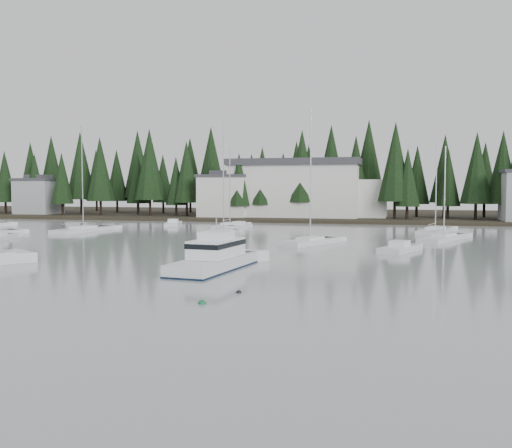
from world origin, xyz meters
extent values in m
plane|color=gray|center=(0.00, 0.00, 0.00)|extent=(260.00, 260.00, 0.00)
cube|color=black|center=(0.00, 97.00, 0.00)|extent=(240.00, 54.00, 1.00)
cube|color=silver|center=(-18.00, 79.00, 4.25)|extent=(9.00, 7.00, 7.50)
cube|color=#38383D|center=(-18.00, 79.00, 8.25)|extent=(9.54, 7.42, 0.50)
cube|color=#38383D|center=(-18.00, 79.00, 8.85)|extent=(4.95, 3.85, 0.80)
cube|color=#999EA0|center=(-60.00, 81.00, 4.00)|extent=(8.00, 7.00, 7.00)
cube|color=#38383D|center=(-60.00, 81.00, 7.75)|extent=(8.48, 7.42, 0.50)
cube|color=#38383D|center=(-60.00, 81.00, 8.35)|extent=(4.40, 3.85, 0.80)
cube|color=silver|center=(-5.00, 82.00, 5.50)|extent=(24.00, 10.00, 10.00)
cube|color=#38383D|center=(-5.00, 82.00, 10.80)|extent=(25.00, 11.00, 1.20)
cube|color=silver|center=(7.00, 84.00, 4.00)|extent=(10.00, 8.00, 7.00)
cube|color=silver|center=(1.33, 14.65, 0.14)|extent=(4.16, 10.30, 1.46)
cube|color=black|center=(1.33, 14.65, 0.03)|extent=(4.20, 10.35, 0.20)
cube|color=white|center=(1.39, 15.14, 1.55)|extent=(3.09, 5.46, 1.32)
cube|color=black|center=(1.39, 15.14, 1.87)|extent=(3.16, 5.51, 0.36)
cube|color=white|center=(1.39, 15.14, 2.51)|extent=(2.13, 2.79, 0.59)
cylinder|color=#A5A8AD|center=(1.39, 15.14, 3.24)|extent=(0.10, 0.10, 1.00)
cube|color=silver|center=(5.25, 35.34, -0.03)|extent=(5.89, 8.79, 1.05)
cube|color=white|center=(5.25, 35.34, 0.62)|extent=(2.85, 3.38, 0.30)
cylinder|color=#A5A8AD|center=(5.25, 35.34, 7.36)|extent=(0.14, 0.14, 13.72)
cube|color=silver|center=(-6.79, 42.78, -0.03)|extent=(4.13, 10.73, 1.05)
cube|color=white|center=(-6.79, 42.78, 0.62)|extent=(2.36, 3.78, 0.30)
cylinder|color=#A5A8AD|center=(-6.79, 42.78, 7.48)|extent=(0.14, 0.14, 13.97)
cube|color=silver|center=(-27.67, 44.95, -0.03)|extent=(4.08, 10.91, 1.05)
cube|color=white|center=(-27.67, 44.95, 0.62)|extent=(2.40, 3.83, 0.30)
cylinder|color=#A5A8AD|center=(-27.67, 44.95, 7.48)|extent=(0.14, 0.14, 13.96)
cube|color=silver|center=(-10.40, 57.37, -0.03)|extent=(2.93, 9.36, 1.05)
cube|color=white|center=(-10.40, 57.37, 0.62)|extent=(2.02, 3.19, 0.30)
cylinder|color=#A5A8AD|center=(-10.40, 57.37, 6.23)|extent=(0.14, 0.14, 11.46)
cube|color=silver|center=(19.11, 55.12, -0.03)|extent=(5.50, 10.56, 1.05)
cube|color=white|center=(19.11, 55.12, 0.62)|extent=(2.86, 3.87, 0.30)
cylinder|color=#A5A8AD|center=(19.11, 55.12, 6.27)|extent=(0.14, 0.14, 11.53)
cube|color=silver|center=(19.40, 43.66, -0.03)|extent=(6.42, 10.49, 1.05)
cube|color=white|center=(19.40, 43.66, 0.62)|extent=(2.99, 3.92, 0.30)
cylinder|color=#A5A8AD|center=(19.40, 43.66, 5.62)|extent=(0.14, 0.14, 10.23)
cube|color=silver|center=(14.51, 30.37, 0.05)|extent=(4.11, 6.40, 0.90)
cube|color=white|center=(14.51, 30.37, 0.75)|extent=(2.06, 2.32, 0.55)
cube|color=silver|center=(-20.63, 59.84, 0.05)|extent=(3.81, 6.62, 0.90)
cube|color=white|center=(-20.63, 59.84, 0.75)|extent=(1.98, 2.33, 0.55)
cube|color=silver|center=(-8.75, 56.44, 0.05)|extent=(2.71, 5.28, 0.90)
cube|color=white|center=(-8.75, 56.44, 0.75)|extent=(1.65, 1.77, 0.55)
sphere|color=#145933|center=(4.68, 2.78, 0.00)|extent=(0.43, 0.43, 0.43)
sphere|color=black|center=(5.67, 6.20, 0.00)|extent=(0.33, 0.33, 0.33)
camera|label=1|loc=(14.57, -24.78, 6.00)|focal=40.00mm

